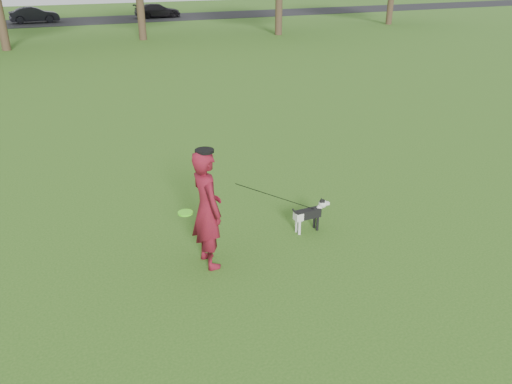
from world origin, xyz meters
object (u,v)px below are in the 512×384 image
dog (310,213)px  car_right (157,11)px  car_mid (34,15)px  man (207,209)px

dog → car_right: car_right is taller
dog → car_mid: (-2.58, 39.78, 0.28)m
man → dog: (2.05, 0.25, -0.62)m
car_right → dog: bearing=170.1°
dog → car_right: bearing=79.1°
man → car_mid: man is taller
man → car_right: (9.73, 40.03, -0.37)m
man → dog: man is taller
man → car_mid: (-0.53, 40.03, -0.34)m
car_mid → man: bearing=178.6°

